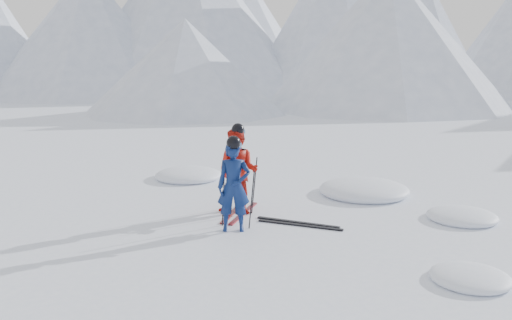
% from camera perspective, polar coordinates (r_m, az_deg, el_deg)
% --- Properties ---
extents(ground, '(160.00, 160.00, 0.00)m').
position_cam_1_polar(ground, '(10.56, 7.21, -7.02)').
color(ground, white).
rests_on(ground, ground).
extents(skier_blue, '(0.73, 0.63, 1.69)m').
position_cam_1_polar(skier_blue, '(10.07, -2.35, -2.82)').
color(skier_blue, '#0D2053').
rests_on(skier_blue, ground).
extents(skier_red, '(0.97, 0.81, 1.79)m').
position_cam_1_polar(skier_red, '(11.17, -1.90, -1.22)').
color(skier_red, '#B8190E').
rests_on(skier_red, ground).
extents(pole_blue_left, '(0.11, 0.08, 1.12)m').
position_cam_1_polar(pole_blue_left, '(10.40, -3.45, -4.00)').
color(pole_blue_left, black).
rests_on(pole_blue_left, ground).
extents(pole_blue_right, '(0.11, 0.07, 1.13)m').
position_cam_1_polar(pole_blue_right, '(10.25, -0.46, -4.19)').
color(pole_blue_right, black).
rests_on(pole_blue_right, ground).
extents(pole_red_left, '(0.12, 0.09, 1.19)m').
position_cam_1_polar(pole_red_left, '(11.58, -2.68, -2.31)').
color(pole_red_left, black).
rests_on(pole_red_left, ground).
extents(pole_red_right, '(0.12, 0.08, 1.19)m').
position_cam_1_polar(pole_red_right, '(11.24, -0.17, -2.69)').
color(pole_red_right, black).
rests_on(pole_red_right, ground).
extents(ski_worn_left, '(0.43, 1.68, 0.03)m').
position_cam_1_polar(ski_worn_left, '(11.43, -2.41, -5.48)').
color(ski_worn_left, black).
rests_on(ski_worn_left, ground).
extents(ski_worn_right, '(0.31, 1.70, 0.03)m').
position_cam_1_polar(ski_worn_right, '(11.33, -1.32, -5.62)').
color(ski_worn_right, black).
rests_on(ski_worn_right, ground).
extents(ski_loose_a, '(1.70, 0.09, 0.03)m').
position_cam_1_polar(ski_loose_a, '(10.75, 4.41, -6.56)').
color(ski_loose_a, black).
rests_on(ski_loose_a, ground).
extents(ski_loose_b, '(1.70, 0.15, 0.03)m').
position_cam_1_polar(ski_loose_b, '(10.58, 4.65, -6.84)').
color(ski_loose_b, black).
rests_on(ski_loose_b, ground).
extents(snow_lumps, '(8.80, 6.12, 0.47)m').
position_cam_1_polar(snow_lumps, '(12.87, 6.91, -3.78)').
color(snow_lumps, white).
rests_on(snow_lumps, ground).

